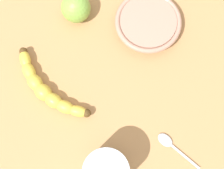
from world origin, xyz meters
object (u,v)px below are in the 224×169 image
teaspoon (168,142)px  green_apple_fruit (76,8)px  banana (46,89)px  ceramic_bowl (148,23)px

teaspoon → green_apple_fruit: bearing=-15.7°
banana → green_apple_fruit: 20.14cm
ceramic_bowl → green_apple_fruit: green_apple_fruit is taller
banana → teaspoon: banana is taller
banana → ceramic_bowl: bearing=78.1°
green_apple_fruit → teaspoon: 37.13cm
banana → green_apple_fruit: bearing=115.6°
banana → green_apple_fruit: (-19.52, -4.63, 1.75)cm
banana → green_apple_fruit: green_apple_fruit is taller
ceramic_bowl → teaspoon: bearing=39.5°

